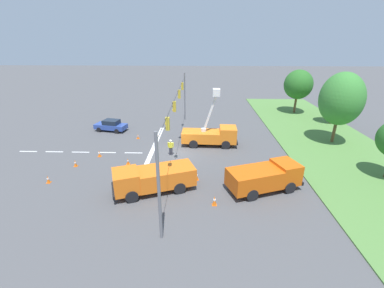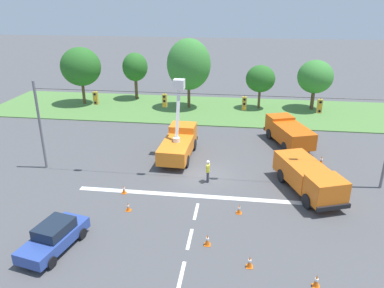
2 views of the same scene
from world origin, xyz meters
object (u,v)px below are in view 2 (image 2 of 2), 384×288
tree_centre (189,65)px  utility_truck_support_far (309,177)px  utility_truck_bucket_lift (179,142)px  traffic_cone_near_bucket (321,160)px  road_worker (208,170)px  tree_west (135,67)px  traffic_cone_mid_left (207,240)px  traffic_cone_lane_edge_b (124,189)px  traffic_cone_far_left (250,262)px  utility_truck_support_near (289,132)px  traffic_cone_foreground_right (239,209)px  traffic_cone_lane_edge_a (277,165)px  tree_far_west (81,67)px  traffic_cone_foreground_left (316,281)px  sedan_blue (54,236)px  tree_far_east (315,77)px  tree_east (260,79)px  traffic_cone_mid_right (128,207)px

tree_centre → utility_truck_support_far: size_ratio=1.19×
utility_truck_bucket_lift → traffic_cone_near_bucket: utility_truck_bucket_lift is taller
road_worker → tree_west: bearing=117.6°
traffic_cone_mid_left → tree_centre: bearing=100.3°
traffic_cone_lane_edge_b → traffic_cone_far_left: (8.81, -6.67, 0.03)m
utility_truck_support_near → traffic_cone_foreground_right: (-4.33, -12.66, -0.93)m
traffic_cone_lane_edge_a → tree_centre: bearing=120.1°
tree_far_west → traffic_cone_foreground_right: size_ratio=10.87×
traffic_cone_foreground_left → traffic_cone_far_left: (-3.19, 0.97, -0.00)m
traffic_cone_near_bucket → traffic_cone_lane_edge_b: size_ratio=1.25×
sedan_blue → traffic_cone_foreground_right: bearing=26.3°
utility_truck_support_near → tree_far_east: bearing=71.3°
tree_centre → road_worker: (4.20, -19.34, -4.40)m
utility_truck_bucket_lift → utility_truck_support_far: 11.39m
road_worker → traffic_cone_near_bucket: size_ratio=2.17×
tree_centre → sedan_blue: size_ratio=1.85×
tree_east → traffic_cone_mid_left: size_ratio=7.50×
tree_far_east → traffic_cone_lane_edge_b: size_ratio=9.31×
tree_centre → traffic_cone_mid_right: tree_centre is taller
utility_truck_bucket_lift → traffic_cone_mid_left: bearing=-73.2°
tree_far_east → utility_truck_bucket_lift: utility_truck_bucket_lift is taller
traffic_cone_foreground_left → traffic_cone_far_left: 3.34m
traffic_cone_near_bucket → traffic_cone_lane_edge_b: traffic_cone_near_bucket is taller
traffic_cone_mid_right → traffic_cone_lane_edge_b: (-0.97, 2.19, 0.03)m
traffic_cone_near_bucket → traffic_cone_lane_edge_b: bearing=-155.2°
road_worker → traffic_cone_foreground_right: bearing=-59.4°
utility_truck_support_near → traffic_cone_foreground_left: (-0.50, -18.74, -0.90)m
tree_centre → traffic_cone_far_left: tree_centre is taller
utility_truck_support_near → traffic_cone_lane_edge_b: bearing=-138.4°
tree_centre → traffic_cone_far_left: 29.89m
tree_west → utility_truck_support_near: (18.54, -14.05, -3.06)m
utility_truck_bucket_lift → road_worker: 5.40m
tree_east → utility_truck_bucket_lift: (-7.36, -15.66, -2.41)m
traffic_cone_lane_edge_a → traffic_cone_mid_left: bearing=-113.6°
tree_centre → traffic_cone_mid_left: tree_centre is taller
tree_east → sedan_blue: (-12.06, -29.25, -2.96)m
tree_west → traffic_cone_foreground_left: size_ratio=8.73×
tree_west → utility_truck_support_near: 23.47m
tree_east → traffic_cone_lane_edge_b: bearing=-114.1°
traffic_cone_far_left → traffic_cone_foreground_left: bearing=-16.9°
sedan_blue → traffic_cone_mid_left: size_ratio=6.36×
utility_truck_bucket_lift → traffic_cone_foreground_right: size_ratio=10.09×
tree_far_east → traffic_cone_far_left: tree_far_east is taller
tree_far_west → tree_far_east: tree_far_west is taller
utility_truck_bucket_lift → traffic_cone_mid_left: 12.74m
tree_far_west → traffic_cone_near_bucket: bearing=-29.1°
utility_truck_support_far → traffic_cone_foreground_left: (-0.96, -9.56, -0.88)m
sedan_blue → traffic_cone_lane_edge_b: sedan_blue is taller
traffic_cone_mid_left → traffic_cone_lane_edge_a: traffic_cone_lane_edge_a is taller
utility_truck_support_far → sedan_blue: 17.12m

